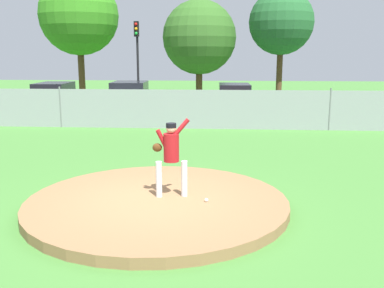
{
  "coord_description": "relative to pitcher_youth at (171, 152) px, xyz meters",
  "views": [
    {
      "loc": [
        1.35,
        -8.54,
        3.12
      ],
      "look_at": [
        0.57,
        2.08,
        0.94
      ],
      "focal_mm": 40.79,
      "sensor_mm": 36.0,
      "label": 1
    }
  ],
  "objects": [
    {
      "name": "parked_car_burgundy",
      "position": [
        -8.2,
        14.58,
        -0.37
      ],
      "size": [
        2.04,
        4.78,
        1.65
      ],
      "color": "maroon",
      "rests_on": "ground_plane"
    },
    {
      "name": "pitcher_youth",
      "position": [
        0.0,
        0.0,
        0.0
      ],
      "size": [
        0.79,
        0.32,
        1.66
      ],
      "color": "silver",
      "rests_on": "pitchers_mound"
    },
    {
      "name": "chainlink_fence",
      "position": [
        -0.27,
        9.82,
        -0.32
      ],
      "size": [
        29.0,
        0.07,
        1.78
      ],
      "color": "gray",
      "rests_on": "ground_plane"
    },
    {
      "name": "pitchers_mound",
      "position": [
        -0.27,
        -0.18,
        -1.06
      ],
      "size": [
        5.4,
        5.4,
        0.2
      ],
      "primitive_type": "cylinder",
      "color": "olive",
      "rests_on": "ground_plane"
    },
    {
      "name": "ground_plane",
      "position": [
        -0.27,
        5.82,
        -1.16
      ],
      "size": [
        80.0,
        80.0,
        0.0
      ],
      "primitive_type": "plane",
      "color": "#427A33"
    },
    {
      "name": "tree_broad_right",
      "position": [
        4.98,
        22.94,
        4.17
      ],
      "size": [
        4.48,
        4.48,
        7.59
      ],
      "color": "#4C331E",
      "rests_on": "ground_plane"
    },
    {
      "name": "asphalt_strip",
      "position": [
        -0.27,
        14.32,
        -1.16
      ],
      "size": [
        44.0,
        7.0,
        0.01
      ],
      "primitive_type": "cube",
      "color": "#2B2B2D",
      "rests_on": "ground_plane"
    },
    {
      "name": "tree_broad_left",
      "position": [
        -0.76,
        23.53,
        3.2
      ],
      "size": [
        5.31,
        5.31,
        7.03
      ],
      "color": "#4C331E",
      "rests_on": "ground_plane"
    },
    {
      "name": "parked_car_white",
      "position": [
        -3.9,
        14.11,
        -0.33
      ],
      "size": [
        2.13,
        4.37,
        1.75
      ],
      "color": "silver",
      "rests_on": "ground_plane"
    },
    {
      "name": "traffic_cone_orange",
      "position": [
        -6.24,
        12.49,
        -0.9
      ],
      "size": [
        0.4,
        0.4,
        0.55
      ],
      "color": "orange",
      "rests_on": "asphalt_strip"
    },
    {
      "name": "baseball",
      "position": [
        0.75,
        -0.3,
        -0.92
      ],
      "size": [
        0.07,
        0.07,
        0.07
      ],
      "primitive_type": "sphere",
      "color": "white",
      "rests_on": "pitchers_mound"
    },
    {
      "name": "parked_car_red",
      "position": [
        1.63,
        14.6,
        -0.39
      ],
      "size": [
        1.88,
        4.34,
        1.62
      ],
      "color": "#A81919",
      "rests_on": "ground_plane"
    },
    {
      "name": "traffic_light_near",
      "position": [
        -4.24,
        18.13,
        2.32
      ],
      "size": [
        0.28,
        0.46,
        5.11
      ],
      "color": "black",
      "rests_on": "ground_plane"
    },
    {
      "name": "tree_leaning_west",
      "position": [
        -9.4,
        23.08,
        4.74
      ],
      "size": [
        5.67,
        5.67,
        8.76
      ],
      "color": "#4C331E",
      "rests_on": "ground_plane"
    }
  ]
}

